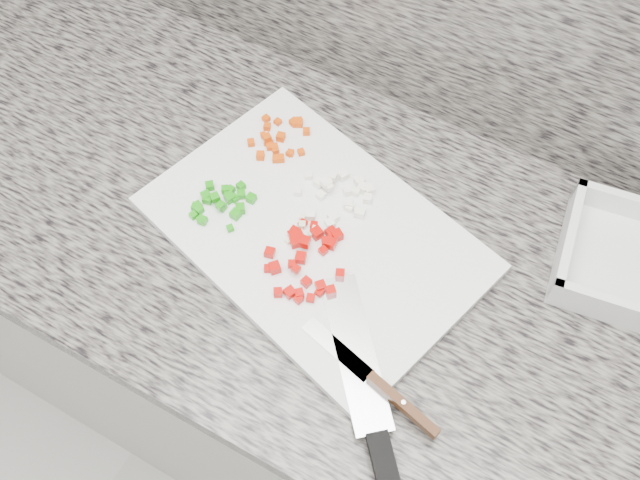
{
  "coord_description": "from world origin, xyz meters",
  "views": [
    {
      "loc": [
        0.19,
        0.97,
        1.8
      ],
      "look_at": [
        -0.06,
        1.42,
        0.94
      ],
      "focal_mm": 40.0,
      "sensor_mm": 36.0,
      "label": 1
    }
  ],
  "objects": [
    {
      "name": "cutting_board",
      "position": [
        -0.08,
        1.44,
        0.91
      ],
      "size": [
        0.55,
        0.44,
        0.02
      ],
      "primitive_type": "cube",
      "rotation": [
        0.0,
        0.0,
        -0.29
      ],
      "color": "white",
      "rests_on": "countertop"
    },
    {
      "name": "carrot_pile",
      "position": [
        -0.21,
        1.55,
        0.92
      ],
      "size": [
        0.1,
        0.11,
        0.02
      ],
      "color": "#CF4104",
      "rests_on": "cutting_board"
    },
    {
      "name": "cabinet",
      "position": [
        0.0,
        1.44,
        0.43
      ],
      "size": [
        3.92,
        0.62,
        0.86
      ],
      "primitive_type": "cube",
      "color": "silver",
      "rests_on": "ground"
    },
    {
      "name": "red_pepper_pile",
      "position": [
        -0.07,
        1.39,
        0.92
      ],
      "size": [
        0.12,
        0.14,
        0.02
      ],
      "color": "#B70702",
      "rests_on": "cutting_board"
    },
    {
      "name": "countertop",
      "position": [
        0.0,
        1.44,
        0.88
      ],
      "size": [
        3.96,
        0.64,
        0.04
      ],
      "primitive_type": "cube",
      "color": "#69655C",
      "rests_on": "cabinet"
    },
    {
      "name": "garlic_pile",
      "position": [
        -0.09,
        1.43,
        0.92
      ],
      "size": [
        0.04,
        0.05,
        0.01
      ],
      "color": "beige",
      "rests_on": "cutting_board"
    },
    {
      "name": "green_pepper_pile",
      "position": [
        -0.23,
        1.41,
        0.92
      ],
      "size": [
        0.08,
        0.09,
        0.02
      ],
      "color": "#188E0C",
      "rests_on": "cutting_board"
    },
    {
      "name": "onion_pile",
      "position": [
        -0.08,
        1.51,
        0.92
      ],
      "size": [
        0.12,
        0.11,
        0.02
      ],
      "color": "white",
      "rests_on": "cutting_board"
    },
    {
      "name": "paring_knife",
      "position": [
        0.11,
        1.27,
        0.92
      ],
      "size": [
        0.22,
        0.07,
        0.02
      ],
      "rotation": [
        0.0,
        0.0,
        -0.25
      ],
      "color": "#BBBDC1",
      "rests_on": "cutting_board"
    },
    {
      "name": "chef_knife",
      "position": [
        0.14,
        1.21,
        0.92
      ],
      "size": [
        0.27,
        0.31,
        0.02
      ],
      "rotation": [
        0.0,
        0.0,
        -0.86
      ],
      "color": "#BBBDC1",
      "rests_on": "cutting_board"
    }
  ]
}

